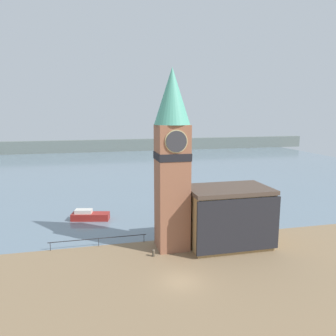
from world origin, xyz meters
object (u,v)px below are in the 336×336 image
Objects in this scene: clock_tower at (172,155)px; boat_near at (89,216)px; pier_building at (228,216)px; mooring_bollard_near at (154,253)px.

clock_tower reaches higher than boat_near.
clock_tower is at bearing 172.65° from pier_building.
clock_tower reaches higher than mooring_bollard_near.
clock_tower is 3.58× the size of boat_near.
pier_building is at bearing -26.81° from boat_near.
clock_tower reaches higher than pier_building.
mooring_bollard_near is at bearing -143.13° from clock_tower.
pier_building is 10.44m from mooring_bollard_near.
mooring_bollard_near is (-2.75, -2.07, -11.16)m from clock_tower.
clock_tower is 11.68m from mooring_bollard_near.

